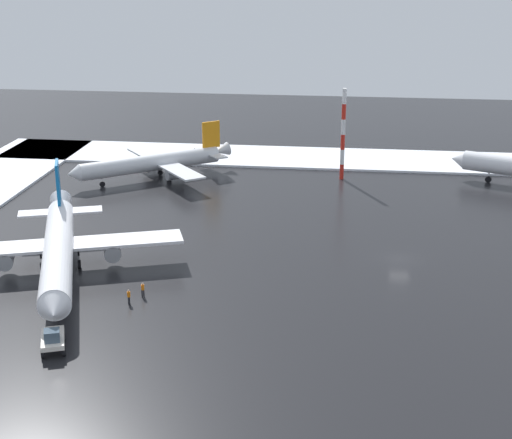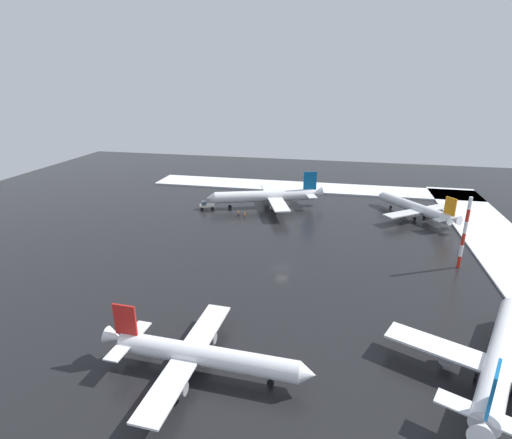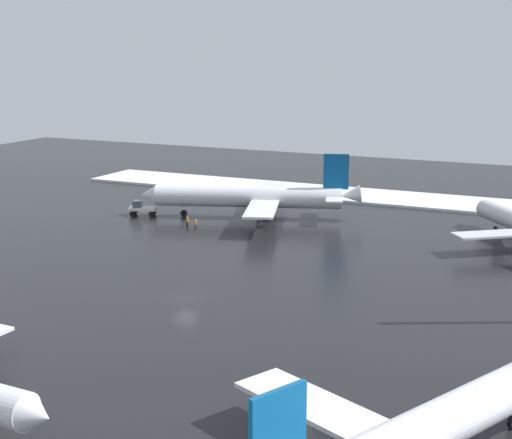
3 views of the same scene
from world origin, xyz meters
name	(u,v)px [view 3 (image 3 of 3)]	position (x,y,z in m)	size (l,w,h in m)	color
ground_plane	(186,297)	(0.00, 0.00, 0.00)	(240.00, 240.00, 0.00)	black
snow_bank_right	(364,196)	(67.00, 0.00, 0.21)	(14.00, 116.00, 0.42)	white
airplane_far_rear	(253,197)	(41.13, 11.00, 3.60)	(29.98, 35.52, 10.88)	white
airplane_parked_portside	(423,433)	(-26.67, -33.22, 3.38)	(32.55, 27.63, 10.23)	white
pushback_tug	(141,208)	(35.15, 28.97, 1.28)	(3.67, 5.08, 2.50)	silver
ground_crew_mid_apron	(187,221)	(30.73, 17.54, 0.97)	(0.36, 0.36, 1.71)	black
ground_crew_beside_wing	(196,224)	(29.69, 15.46, 0.97)	(0.36, 0.36, 1.71)	black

